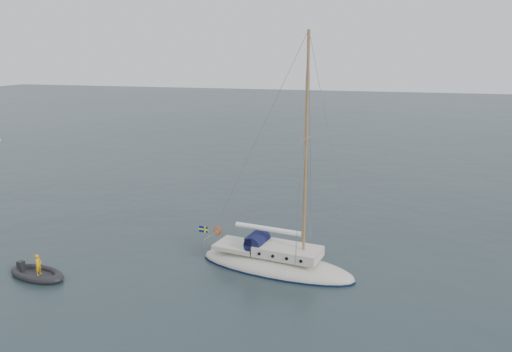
% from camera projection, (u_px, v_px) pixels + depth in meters
% --- Properties ---
extents(ground, '(300.00, 300.00, 0.00)m').
position_uv_depth(ground, '(290.00, 258.00, 32.51)').
color(ground, black).
rests_on(ground, ground).
extents(sailboat, '(10.49, 3.14, 14.94)m').
position_uv_depth(sailboat, '(276.00, 252.00, 30.66)').
color(sailboat, beige).
rests_on(sailboat, ground).
extents(dinghy, '(2.71, 1.22, 0.39)m').
position_uv_depth(dinghy, '(237.00, 258.00, 32.16)').
color(dinghy, '#545459').
rests_on(dinghy, ground).
extents(rib, '(3.94, 1.79, 1.50)m').
position_uv_depth(rib, '(37.00, 273.00, 29.77)').
color(rib, black).
rests_on(rib, ground).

